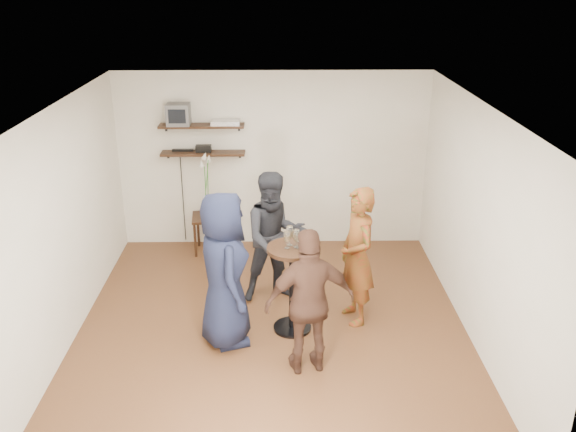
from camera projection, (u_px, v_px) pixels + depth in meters
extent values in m
cube|color=#4D2718|center=(272.00, 331.00, 7.09)|extent=(4.50, 5.00, 0.04)
cube|color=white|center=(270.00, 106.00, 6.10)|extent=(4.50, 5.00, 0.04)
cube|color=silver|center=(273.00, 160.00, 8.93)|extent=(4.50, 0.04, 2.60)
cube|color=silver|center=(268.00, 368.00, 4.26)|extent=(4.50, 0.04, 2.60)
cube|color=silver|center=(61.00, 229.00, 6.56)|extent=(0.04, 5.00, 2.60)
cube|color=silver|center=(480.00, 226.00, 6.62)|extent=(0.04, 5.00, 2.60)
cube|color=black|center=(202.00, 126.00, 8.57)|extent=(1.20, 0.25, 0.04)
cube|color=black|center=(203.00, 153.00, 8.72)|extent=(1.20, 0.25, 0.04)
cube|color=#59595B|center=(179.00, 114.00, 8.50)|extent=(0.32, 0.30, 0.30)
cube|color=silver|center=(226.00, 122.00, 8.56)|extent=(0.40, 0.24, 0.06)
cube|color=black|center=(203.00, 149.00, 8.70)|extent=(0.22, 0.10, 0.10)
cube|color=black|center=(183.00, 150.00, 8.75)|extent=(0.30, 0.05, 0.03)
cube|color=black|center=(208.00, 217.00, 8.87)|extent=(0.51, 0.51, 0.04)
cylinder|color=black|center=(195.00, 240.00, 8.80)|extent=(0.04, 0.04, 0.52)
cylinder|color=black|center=(221.00, 240.00, 8.80)|extent=(0.04, 0.04, 0.52)
cylinder|color=black|center=(198.00, 230.00, 9.15)|extent=(0.04, 0.04, 0.52)
cylinder|color=black|center=(223.00, 230.00, 9.15)|extent=(0.04, 0.04, 0.52)
cylinder|color=white|center=(208.00, 206.00, 8.81)|extent=(0.14, 0.14, 0.31)
cylinder|color=#2A7321|center=(205.00, 186.00, 8.69)|extent=(0.01, 0.07, 0.56)
cone|color=silver|center=(201.00, 163.00, 8.56)|extent=(0.07, 0.09, 0.12)
cylinder|color=#2A7321|center=(208.00, 184.00, 8.69)|extent=(0.03, 0.06, 0.62)
cone|color=silver|center=(209.00, 158.00, 8.57)|extent=(0.11, 0.12, 0.13)
cylinder|color=#2A7321|center=(207.00, 182.00, 8.65)|extent=(0.10, 0.09, 0.68)
cone|color=silver|center=(205.00, 155.00, 8.47)|extent=(0.13, 0.13, 0.13)
cylinder|color=black|center=(293.00, 249.00, 6.73)|extent=(0.57, 0.57, 0.04)
cylinder|color=black|center=(292.00, 289.00, 6.92)|extent=(0.08, 0.08, 0.97)
cylinder|color=black|center=(292.00, 327.00, 7.10)|extent=(0.44, 0.44, 0.03)
cylinder|color=silver|center=(287.00, 248.00, 6.69)|extent=(0.06, 0.06, 0.00)
cylinder|color=silver|center=(287.00, 244.00, 6.67)|extent=(0.01, 0.01, 0.09)
cylinder|color=silver|center=(287.00, 236.00, 6.64)|extent=(0.07, 0.07, 0.11)
cylinder|color=tan|center=(287.00, 238.00, 6.65)|extent=(0.06, 0.06, 0.06)
cylinder|color=silver|center=(298.00, 248.00, 6.70)|extent=(0.05, 0.05, 0.00)
cylinder|color=silver|center=(298.00, 244.00, 6.68)|extent=(0.01, 0.01, 0.08)
cylinder|color=silver|center=(298.00, 237.00, 6.65)|extent=(0.06, 0.06, 0.10)
cylinder|color=tan|center=(298.00, 238.00, 6.65)|extent=(0.06, 0.06, 0.05)
cylinder|color=silver|center=(290.00, 245.00, 6.77)|extent=(0.07, 0.07, 0.00)
cylinder|color=silver|center=(290.00, 241.00, 6.75)|extent=(0.01, 0.01, 0.10)
cylinder|color=silver|center=(290.00, 232.00, 6.71)|extent=(0.07, 0.07, 0.12)
cylinder|color=tan|center=(290.00, 234.00, 6.72)|extent=(0.07, 0.07, 0.07)
cylinder|color=silver|center=(296.00, 247.00, 6.72)|extent=(0.06, 0.06, 0.00)
cylinder|color=silver|center=(296.00, 243.00, 6.70)|extent=(0.01, 0.01, 0.09)
cylinder|color=silver|center=(296.00, 235.00, 6.66)|extent=(0.07, 0.07, 0.11)
cylinder|color=tan|center=(296.00, 237.00, 6.67)|extent=(0.06, 0.06, 0.06)
imported|color=#B21914|center=(357.00, 256.00, 7.00)|extent=(0.54, 0.69, 1.66)
imported|color=black|center=(275.00, 237.00, 7.49)|extent=(0.95, 0.82, 1.67)
imported|color=black|center=(224.00, 270.00, 6.57)|extent=(0.78, 0.99, 1.77)
imported|color=#42271C|center=(310.00, 302.00, 6.11)|extent=(0.99, 0.57, 1.58)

